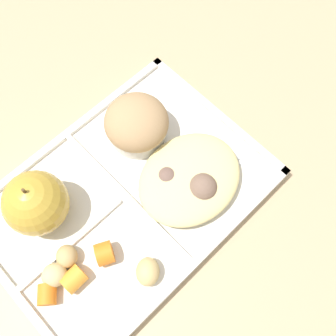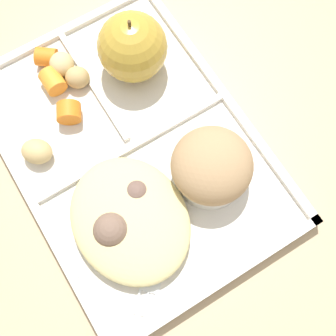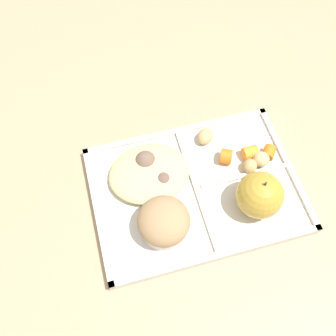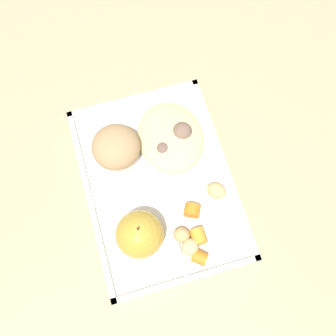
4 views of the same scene
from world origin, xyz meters
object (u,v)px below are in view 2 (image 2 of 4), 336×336
object	(u,v)px
lunch_tray	(133,149)
plastic_fork	(158,255)
bran_muffin	(211,167)
green_apple	(132,47)

from	to	relation	value
lunch_tray	plastic_fork	xyz separation A→B (m)	(0.12, -0.04, 0.01)
bran_muffin	plastic_fork	xyz separation A→B (m)	(0.05, -0.09, -0.03)
lunch_tray	green_apple	bearing A→B (deg)	148.05
lunch_tray	plastic_fork	bearing A→B (deg)	-17.80
lunch_tray	plastic_fork	size ratio (longest dim) A/B	3.05
green_apple	bran_muffin	bearing A→B (deg)	0.00
green_apple	bran_muffin	size ratio (longest dim) A/B	1.00
lunch_tray	plastic_fork	distance (m)	0.13
plastic_fork	lunch_tray	bearing A→B (deg)	162.20
lunch_tray	bran_muffin	xyz separation A→B (m)	(0.07, 0.06, 0.04)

